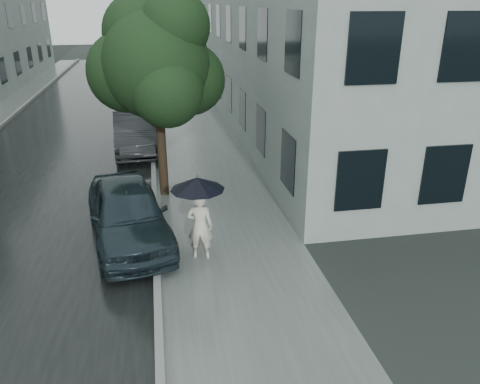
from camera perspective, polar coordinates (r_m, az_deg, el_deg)
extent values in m
plane|color=black|center=(9.99, -0.76, -11.46)|extent=(120.00, 120.00, 0.00)
cube|color=slate|center=(21.00, -5.61, 6.93)|extent=(3.50, 60.00, 0.01)
cube|color=slate|center=(20.92, -10.64, 6.79)|extent=(0.15, 60.00, 0.15)
cube|color=black|center=(21.26, -20.12, 5.85)|extent=(6.85, 60.00, 0.00)
cube|color=gray|center=(28.54, 3.81, 20.21)|extent=(7.00, 36.00, 9.00)
cube|color=black|center=(27.91, -3.60, 20.17)|extent=(0.08, 32.40, 7.20)
cube|color=black|center=(39.25, -24.85, 18.19)|extent=(0.08, 16.20, 6.40)
imported|color=beige|center=(10.66, -4.90, -4.15)|extent=(0.65, 0.50, 1.61)
cylinder|color=black|center=(10.41, -5.13, -1.50)|extent=(0.02, 0.02, 0.71)
cone|color=black|center=(10.22, -5.22, 1.04)|extent=(1.51, 1.51, 0.28)
cylinder|color=black|center=(10.16, -5.26, 1.88)|extent=(0.02, 0.02, 0.08)
cylinder|color=black|center=(10.57, -5.06, -3.41)|extent=(0.03, 0.03, 0.06)
cylinder|color=#332619|center=(14.20, -9.48, 4.85)|extent=(0.27, 0.27, 2.72)
sphere|color=#1C3919|center=(13.67, -10.17, 14.98)|extent=(3.02, 3.02, 3.02)
sphere|color=#1C3919|center=(14.11, -6.15, 13.49)|extent=(2.09, 2.09, 2.09)
sphere|color=#1C3919|center=(14.18, -13.53, 14.05)|extent=(2.33, 2.33, 2.33)
sphere|color=#1C3919|center=(12.95, -8.91, 12.02)|extent=(1.96, 1.96, 1.96)
sphere|color=#1C3919|center=(14.28, -11.91, 18.46)|extent=(2.21, 2.21, 2.21)
sphere|color=#1C3919|center=(13.37, -7.87, 19.45)|extent=(1.87, 1.87, 1.87)
cylinder|color=black|center=(22.10, -10.82, 14.31)|extent=(0.12, 0.12, 5.20)
cylinder|color=black|center=(22.57, -10.36, 8.02)|extent=(0.28, 0.28, 0.20)
cylinder|color=black|center=(21.97, -12.01, 21.00)|extent=(0.51, 0.20, 0.08)
sphere|color=silver|center=(22.05, -12.80, 20.81)|extent=(0.32, 0.32, 0.32)
imported|color=#1B282E|center=(11.73, -13.52, -2.47)|extent=(2.50, 4.63, 1.50)
imported|color=#232528|center=(18.96, -12.63, 7.19)|extent=(1.89, 4.70, 1.52)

